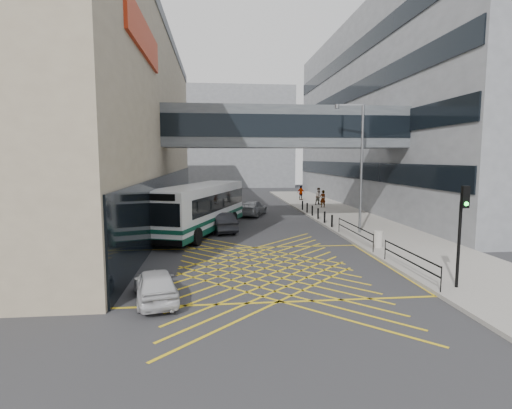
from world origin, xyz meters
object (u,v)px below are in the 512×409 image
object	(u,v)px
bus	(201,207)
pedestrian_c	(301,193)
street_lamp	(359,160)
pedestrian_b	(319,196)
traffic_light	(462,222)
litter_bin	(378,239)
car_white	(156,284)
pedestrian_a	(323,199)
car_silver	(253,208)
car_dark	(221,222)

from	to	relation	value
bus	pedestrian_c	distance (m)	22.70
street_lamp	pedestrian_b	bearing A→B (deg)	95.25
traffic_light	litter_bin	bearing A→B (deg)	92.01
bus	car_white	distance (m)	13.61
bus	pedestrian_b	size ratio (longest dim) A/B	6.59
pedestrian_b	pedestrian_c	xyz separation A→B (m)	(-0.89, 5.06, -0.06)
pedestrian_b	litter_bin	bearing A→B (deg)	-116.62
traffic_light	pedestrian_c	xyz separation A→B (m)	(0.99, 33.32, -1.74)
car_white	pedestrian_a	world-z (taller)	pedestrian_a
traffic_light	pedestrian_b	distance (m)	28.37
pedestrian_b	pedestrian_c	bearing A→B (deg)	79.10
bus	street_lamp	bearing A→B (deg)	10.42
traffic_light	litter_bin	xyz separation A→B (m)	(-0.21, 7.28, -2.14)
car_white	street_lamp	bearing A→B (deg)	-148.56
bus	street_lamp	world-z (taller)	street_lamp
pedestrian_b	bus	bearing A→B (deg)	-151.18
litter_bin	car_silver	bearing A→B (deg)	111.82
street_lamp	litter_bin	distance (m)	6.45
bus	car_dark	bearing A→B (deg)	29.45
car_dark	car_silver	world-z (taller)	car_silver
car_white	pedestrian_c	xyz separation A→B (m)	(12.60, 33.11, 0.40)
car_dark	car_silver	distance (m)	8.41
car_silver	pedestrian_c	world-z (taller)	pedestrian_c
car_silver	car_white	bearing A→B (deg)	95.06
traffic_light	pedestrian_b	xyz separation A→B (m)	(1.88, 28.25, -1.68)
car_silver	traffic_light	world-z (taller)	traffic_light
car_silver	street_lamp	size ratio (longest dim) A/B	0.53
street_lamp	litter_bin	world-z (taller)	street_lamp
car_white	car_dark	xyz separation A→B (m)	(2.56, 13.74, 0.08)
pedestrian_c	bus	bearing A→B (deg)	101.48
traffic_light	street_lamp	xyz separation A→B (m)	(0.24, 11.94, 2.30)
bus	car_dark	xyz separation A→B (m)	(1.38, 0.23, -1.11)
pedestrian_a	bus	bearing A→B (deg)	28.12
street_lamp	pedestrian_c	world-z (taller)	street_lamp
pedestrian_c	pedestrian_a	bearing A→B (deg)	136.98
pedestrian_a	street_lamp	bearing A→B (deg)	67.04
bus	litter_bin	size ratio (longest dim) A/B	13.11
bus	pedestrian_c	xyz separation A→B (m)	(11.42, 19.60, -0.78)
street_lamp	car_dark	bearing A→B (deg)	178.80
car_white	car_silver	xyz separation A→B (m)	(5.59, 21.58, 0.09)
litter_bin	pedestrian_b	world-z (taller)	pedestrian_b
traffic_light	pedestrian_c	world-z (taller)	traffic_light
bus	litter_bin	world-z (taller)	bus
pedestrian_b	car_silver	bearing A→B (deg)	-161.63
car_white	car_silver	size ratio (longest dim) A/B	0.85
pedestrian_a	pedestrian_c	bearing A→B (deg)	-101.84
car_white	car_silver	world-z (taller)	car_silver
bus	pedestrian_b	bearing A→B (deg)	69.60
car_dark	litter_bin	bearing A→B (deg)	129.06
litter_bin	pedestrian_a	distance (m)	18.73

